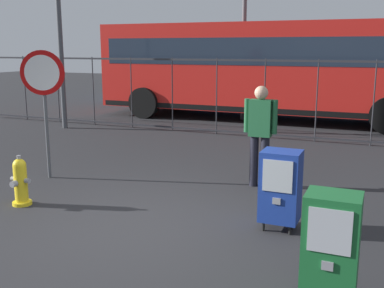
{
  "coord_description": "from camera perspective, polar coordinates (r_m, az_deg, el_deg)",
  "views": [
    {
      "loc": [
        2.86,
        -4.86,
        2.28
      ],
      "look_at": [
        0.3,
        1.2,
        0.9
      ],
      "focal_mm": 43.42,
      "sensor_mm": 36.0,
      "label": 1
    }
  ],
  "objects": [
    {
      "name": "ground_plane",
      "position": [
        6.08,
        -7.14,
        -10.26
      ],
      "size": [
        60.0,
        60.0,
        0.0
      ],
      "primitive_type": "plane",
      "color": "#262628"
    },
    {
      "name": "fire_hydrant",
      "position": [
        7.24,
        -20.32,
        -4.37
      ],
      "size": [
        0.33,
        0.32,
        0.75
      ],
      "color": "yellow",
      "rests_on": "ground_plane"
    },
    {
      "name": "pedestrian",
      "position": [
        7.64,
        8.38,
        1.67
      ],
      "size": [
        0.55,
        0.22,
        1.67
      ],
      "color": "black",
      "rests_on": "ground_plane"
    },
    {
      "name": "bus_near",
      "position": [
        14.92,
        9.03,
        9.49
      ],
      "size": [
        10.5,
        2.78,
        3.0
      ],
      "rotation": [
        0.0,
        0.0,
        0.0
      ],
      "color": "red",
      "rests_on": "ground_plane"
    },
    {
      "name": "bus_far",
      "position": [
        19.67,
        8.45,
        10.04
      ],
      "size": [
        10.73,
        3.82,
        3.0
      ],
      "rotation": [
        0.0,
        0.0,
        0.13
      ],
      "color": "#19519E",
      "rests_on": "ground_plane"
    },
    {
      "name": "stop_sign",
      "position": [
        8.37,
        -17.77,
        6.63
      ],
      "size": [
        0.71,
        0.31,
        2.23
      ],
      "color": "#4C4F54",
      "rests_on": "ground_plane"
    },
    {
      "name": "newspaper_box_primary",
      "position": [
        5.94,
        10.82,
        -5.09
      ],
      "size": [
        0.48,
        0.42,
        1.02
      ],
      "color": "black",
      "rests_on": "ground_plane"
    },
    {
      "name": "newspaper_box_secondary",
      "position": [
        4.41,
        16.72,
        -11.48
      ],
      "size": [
        0.48,
        0.42,
        1.02
      ],
      "color": "black",
      "rests_on": "ground_plane"
    },
    {
      "name": "fence_barrier",
      "position": [
        11.89,
        8.9,
        5.6
      ],
      "size": [
        18.03,
        0.04,
        2.0
      ],
      "color": "#2D2D33",
      "rests_on": "ground_plane"
    }
  ]
}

